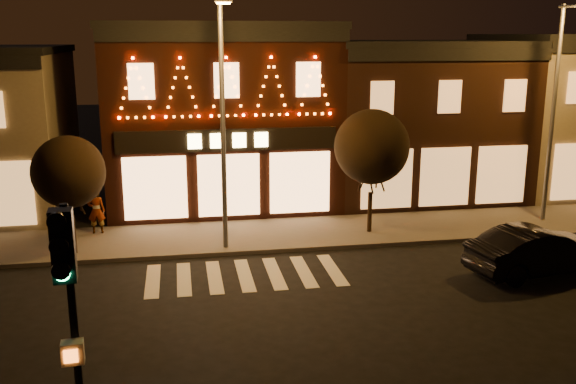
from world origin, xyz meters
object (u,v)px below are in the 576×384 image
object	(u,v)px
streetlamp_mid	(223,106)
pedestrian	(96,211)
dark_sedan	(538,251)
traffic_signal_near	(69,297)

from	to	relation	value
streetlamp_mid	pedestrian	distance (m)	7.08
streetlamp_mid	dark_sedan	bearing A→B (deg)	-21.10
streetlamp_mid	pedestrian	world-z (taller)	streetlamp_mid
traffic_signal_near	pedestrian	distance (m)	15.52
streetlamp_mid	dark_sedan	xyz separation A→B (m)	(10.07, -3.82, -4.56)
traffic_signal_near	streetlamp_mid	world-z (taller)	streetlamp_mid
traffic_signal_near	streetlamp_mid	distance (m)	12.92
dark_sedan	pedestrian	world-z (taller)	pedestrian
pedestrian	dark_sedan	bearing A→B (deg)	156.17
streetlamp_mid	dark_sedan	size ratio (longest dim) A/B	1.83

